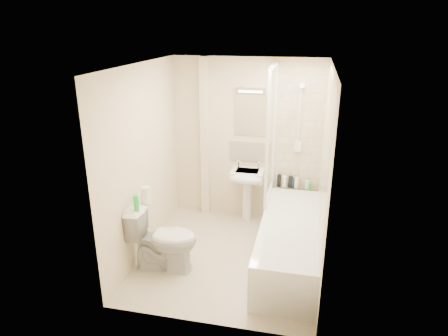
# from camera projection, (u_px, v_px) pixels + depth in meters

# --- Properties ---
(floor) EXTENTS (2.50, 2.50, 0.00)m
(floor) POSITION_uv_depth(u_px,v_px,m) (229.00, 256.00, 5.15)
(floor) COLOR beige
(floor) RESTS_ON ground
(wall_back) EXTENTS (2.20, 0.02, 2.40)m
(wall_back) POSITION_uv_depth(u_px,v_px,m) (247.00, 140.00, 5.89)
(wall_back) COLOR beige
(wall_back) RESTS_ON ground
(wall_left) EXTENTS (0.02, 2.50, 2.40)m
(wall_left) POSITION_uv_depth(u_px,v_px,m) (143.00, 162.00, 4.96)
(wall_left) COLOR beige
(wall_left) RESTS_ON ground
(wall_right) EXTENTS (0.02, 2.50, 2.40)m
(wall_right) POSITION_uv_depth(u_px,v_px,m) (325.00, 176.00, 4.52)
(wall_right) COLOR beige
(wall_right) RESTS_ON ground
(ceiling) EXTENTS (2.20, 2.50, 0.02)m
(ceiling) POSITION_uv_depth(u_px,v_px,m) (230.00, 65.00, 4.33)
(ceiling) COLOR white
(ceiling) RESTS_ON wall_back
(tile_back) EXTENTS (0.70, 0.01, 1.75)m
(tile_back) POSITION_uv_depth(u_px,v_px,m) (299.00, 129.00, 5.65)
(tile_back) COLOR beige
(tile_back) RESTS_ON wall_back
(tile_right) EXTENTS (0.01, 2.10, 1.75)m
(tile_right) POSITION_uv_depth(u_px,v_px,m) (325.00, 156.00, 4.47)
(tile_right) COLOR beige
(tile_right) RESTS_ON wall_right
(pipe_boxing) EXTENTS (0.12, 0.12, 2.40)m
(pipe_boxing) POSITION_uv_depth(u_px,v_px,m) (205.00, 139.00, 5.96)
(pipe_boxing) COLOR beige
(pipe_boxing) RESTS_ON ground
(splashback) EXTENTS (0.60, 0.02, 0.30)m
(splashback) POSITION_uv_depth(u_px,v_px,m) (250.00, 152.00, 5.92)
(splashback) COLOR beige
(splashback) RESTS_ON wall_back
(mirror) EXTENTS (0.46, 0.01, 0.60)m
(mirror) POSITION_uv_depth(u_px,v_px,m) (251.00, 115.00, 5.73)
(mirror) COLOR white
(mirror) RESTS_ON wall_back
(strip_light) EXTENTS (0.42, 0.07, 0.07)m
(strip_light) POSITION_uv_depth(u_px,v_px,m) (251.00, 90.00, 5.59)
(strip_light) COLOR silver
(strip_light) RESTS_ON wall_back
(bathtub) EXTENTS (0.70, 2.10, 0.55)m
(bathtub) POSITION_uv_depth(u_px,v_px,m) (289.00, 242.00, 4.93)
(bathtub) COLOR white
(bathtub) RESTS_ON ground
(shower_screen) EXTENTS (0.04, 0.92, 1.80)m
(shower_screen) POSITION_uv_depth(u_px,v_px,m) (271.00, 133.00, 5.30)
(shower_screen) COLOR white
(shower_screen) RESTS_ON bathtub
(shower_fixture) EXTENTS (0.10, 0.16, 0.99)m
(shower_fixture) POSITION_uv_depth(u_px,v_px,m) (299.00, 121.00, 5.56)
(shower_fixture) COLOR white
(shower_fixture) RESTS_ON wall_back
(pedestal_sink) EXTENTS (0.47, 0.45, 0.92)m
(pedestal_sink) POSITION_uv_depth(u_px,v_px,m) (247.00, 182.00, 5.85)
(pedestal_sink) COLOR white
(pedestal_sink) RESTS_ON ground
(bottle_black_a) EXTENTS (0.06, 0.06, 0.18)m
(bottle_black_a) POSITION_uv_depth(u_px,v_px,m) (279.00, 180.00, 5.89)
(bottle_black_a) COLOR black
(bottle_black_a) RESTS_ON bathtub
(bottle_white_a) EXTENTS (0.06, 0.06, 0.17)m
(bottle_white_a) POSITION_uv_depth(u_px,v_px,m) (284.00, 181.00, 5.88)
(bottle_white_a) COLOR white
(bottle_white_a) RESTS_ON bathtub
(bottle_black_b) EXTENTS (0.07, 0.07, 0.17)m
(bottle_black_b) POSITION_uv_depth(u_px,v_px,m) (290.00, 182.00, 5.86)
(bottle_black_b) COLOR black
(bottle_black_b) RESTS_ON bathtub
(bottle_blue) EXTENTS (0.05, 0.05, 0.14)m
(bottle_blue) POSITION_uv_depth(u_px,v_px,m) (293.00, 183.00, 5.86)
(bottle_blue) COLOR #12234F
(bottle_blue) RESTS_ON bathtub
(bottle_cream) EXTENTS (0.06, 0.06, 0.16)m
(bottle_cream) POSITION_uv_depth(u_px,v_px,m) (297.00, 183.00, 5.84)
(bottle_cream) COLOR beige
(bottle_cream) RESTS_ON bathtub
(bottle_white_b) EXTENTS (0.06, 0.06, 0.13)m
(bottle_white_b) POSITION_uv_depth(u_px,v_px,m) (307.00, 185.00, 5.82)
(bottle_white_b) COLOR silver
(bottle_white_b) RESTS_ON bathtub
(bottle_green) EXTENTS (0.06, 0.06, 0.09)m
(bottle_green) POSITION_uv_depth(u_px,v_px,m) (309.00, 186.00, 5.82)
(bottle_green) COLOR green
(bottle_green) RESTS_ON bathtub
(toilet) EXTENTS (0.63, 0.90, 0.81)m
(toilet) POSITION_uv_depth(u_px,v_px,m) (163.00, 238.00, 4.77)
(toilet) COLOR white
(toilet) RESTS_ON ground
(toilet_roll_lower) EXTENTS (0.12, 0.12, 0.10)m
(toilet_roll_lower) POSITION_uv_depth(u_px,v_px,m) (146.00, 198.00, 4.75)
(toilet_roll_lower) COLOR white
(toilet_roll_lower) RESTS_ON toilet
(toilet_roll_upper) EXTENTS (0.11, 0.11, 0.10)m
(toilet_roll_upper) POSITION_uv_depth(u_px,v_px,m) (146.00, 191.00, 4.70)
(toilet_roll_upper) COLOR white
(toilet_roll_upper) RESTS_ON toilet_roll_lower
(green_bottle) EXTENTS (0.06, 0.06, 0.18)m
(green_bottle) POSITION_uv_depth(u_px,v_px,m) (136.00, 203.00, 4.53)
(green_bottle) COLOR green
(green_bottle) RESTS_ON toilet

